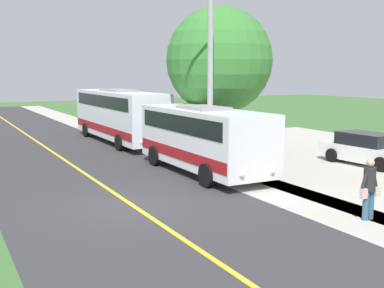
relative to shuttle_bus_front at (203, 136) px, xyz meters
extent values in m
plane|color=#3D6633|center=(4.49, 3.34, -1.55)|extent=(120.00, 120.00, 0.00)
cube|color=#333335|center=(4.49, 3.34, -1.54)|extent=(8.00, 100.00, 0.01)
cube|color=#B2ADA3|center=(-0.71, 3.34, -1.54)|extent=(2.40, 100.00, 0.01)
cube|color=gold|center=(4.49, 3.34, -1.54)|extent=(0.16, 100.00, 0.00)
cube|color=white|center=(0.00, 0.00, -0.03)|extent=(2.37, 7.71, 2.33)
cube|color=maroon|center=(0.00, 0.00, -0.65)|extent=(2.41, 7.55, 0.44)
cube|color=black|center=(0.00, 0.00, 0.59)|extent=(2.41, 6.94, 0.70)
cube|color=gray|center=(0.00, 0.00, 1.20)|extent=(1.42, 2.31, 0.12)
cylinder|color=black|center=(-1.19, 2.39, -1.10)|extent=(0.25, 0.90, 0.90)
cylinder|color=black|center=(1.19, 2.39, -1.10)|extent=(0.25, 0.90, 0.90)
cylinder|color=black|center=(-1.19, -2.39, -1.10)|extent=(0.25, 0.90, 0.90)
cylinder|color=black|center=(1.19, -2.39, -1.10)|extent=(0.25, 0.90, 0.90)
sphere|color=#F2EACC|center=(-0.65, 3.87, -0.85)|extent=(0.20, 0.20, 0.20)
sphere|color=#F2EACC|center=(0.65, 3.87, -0.85)|extent=(0.20, 0.20, 0.20)
cube|color=white|center=(0.03, -10.44, 0.17)|extent=(2.30, 10.60, 2.73)
cube|color=maroon|center=(0.03, -10.44, -0.65)|extent=(2.34, 10.39, 0.44)
cube|color=black|center=(0.03, -10.44, 0.98)|extent=(2.34, 9.54, 0.70)
cube|color=gray|center=(0.03, -10.44, 1.59)|extent=(1.38, 3.18, 0.12)
cylinder|color=black|center=(-1.12, -7.15, -1.10)|extent=(0.25, 0.90, 0.90)
cylinder|color=black|center=(1.19, -7.15, -1.10)|extent=(0.25, 0.90, 0.90)
cylinder|color=black|center=(-1.12, -13.72, -1.10)|extent=(0.25, 0.90, 0.90)
cylinder|color=black|center=(1.19, -13.72, -1.10)|extent=(0.25, 0.90, 0.90)
sphere|color=#F2EACC|center=(-0.60, -5.12, -0.85)|extent=(0.20, 0.20, 0.20)
sphere|color=#F2EACC|center=(0.67, -5.12, -0.85)|extent=(0.20, 0.20, 0.20)
cylinder|color=#335972|center=(-1.04, 7.96, -1.12)|extent=(0.18, 0.18, 0.86)
cylinder|color=#335972|center=(-0.84, 7.96, -1.12)|extent=(0.18, 0.18, 0.86)
cylinder|color=#262628|center=(-0.94, 7.96, -0.35)|extent=(0.34, 0.34, 0.68)
sphere|color=tan|center=(-0.94, 7.96, 0.11)|extent=(0.23, 0.23, 0.23)
cylinder|color=#262628|center=(-1.12, 7.96, -0.32)|extent=(0.28, 0.10, 0.61)
cube|color=beige|center=(-1.20, 8.01, -0.74)|extent=(0.20, 0.12, 0.28)
cylinder|color=#262628|center=(-0.76, 7.96, -0.32)|extent=(0.28, 0.10, 0.61)
cube|color=beige|center=(-0.68, 8.01, -0.74)|extent=(0.20, 0.12, 0.28)
cylinder|color=#9E9EA3|center=(-0.51, -0.33, 2.29)|extent=(0.24, 0.24, 7.67)
cube|color=white|center=(-7.59, 2.01, -1.02)|extent=(2.03, 4.49, 0.70)
cube|color=black|center=(-7.58, 1.81, -0.38)|extent=(1.66, 2.50, 0.57)
cylinder|color=black|center=(-6.76, 3.42, -1.23)|extent=(0.25, 0.65, 0.64)
cylinder|color=black|center=(-8.41, 0.60, -1.23)|extent=(0.25, 0.65, 0.64)
cylinder|color=black|center=(-6.61, 0.69, -1.23)|extent=(0.25, 0.65, 0.64)
cylinder|color=#4C3826|center=(-2.91, -3.56, -0.15)|extent=(0.36, 0.36, 2.79)
sphere|color=#387A33|center=(-2.91, -3.56, 3.26)|extent=(5.36, 5.36, 5.36)
camera|label=1|loc=(9.73, 17.32, 2.61)|focal=44.83mm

